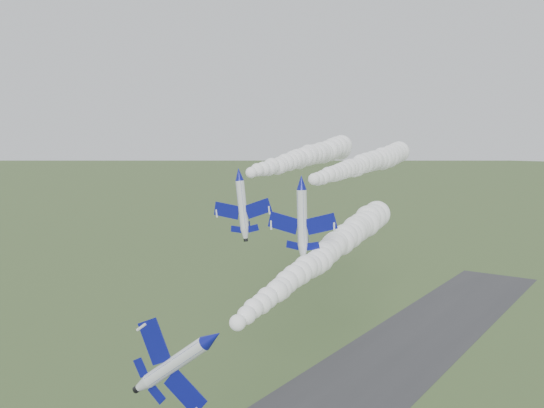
{
  "coord_description": "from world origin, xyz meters",
  "views": [
    {
      "loc": [
        49.23,
        -51.19,
        49.04
      ],
      "look_at": [
        3.22,
        16.59,
        39.1
      ],
      "focal_mm": 40.0,
      "sensor_mm": 36.0,
      "label": 1
    }
  ],
  "objects": [
    {
      "name": "smoke_trail_jet_lead",
      "position": [
        6.25,
        26.61,
        31.07
      ],
      "size": [
        16.58,
        61.87,
        5.06
      ],
      "primitive_type": null,
      "rotation": [
        0.0,
        0.0,
        0.19
      ],
      "color": "white"
    },
    {
      "name": "jet_pair_right",
      "position": [
        4.33,
        22.37,
        41.72
      ],
      "size": [
        10.47,
        12.31,
        3.06
      ],
      "rotation": [
        0.0,
        -0.03,
        0.21
      ],
      "color": "silver"
    },
    {
      "name": "jet_lead",
      "position": [
        12.14,
        -7.07,
        28.8
      ],
      "size": [
        6.8,
        12.86,
        8.56
      ],
      "rotation": [
        0.0,
        0.93,
        0.19
      ],
      "color": "silver"
    },
    {
      "name": "jet_pair_left",
      "position": [
        -6.49,
        21.87,
        42.48
      ],
      "size": [
        9.55,
        11.25,
        2.84
      ],
      "rotation": [
        0.0,
        -0.11,
        0.23
      ],
      "color": "silver"
    },
    {
      "name": "smoke_trail_jet_pair_right",
      "position": [
        -1.99,
        56.86,
        42.66
      ],
      "size": [
        17.99,
        63.82,
        5.03
      ],
      "primitive_type": null,
      "rotation": [
        0.0,
        0.0,
        0.21
      ],
      "color": "white"
    },
    {
      "name": "smoke_trail_jet_pair_left",
      "position": [
        -17.0,
        60.24,
        43.59
      ],
      "size": [
        22.58,
        74.59,
        5.79
      ],
      "primitive_type": null,
      "rotation": [
        0.0,
        0.0,
        0.23
      ],
      "color": "white"
    }
  ]
}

